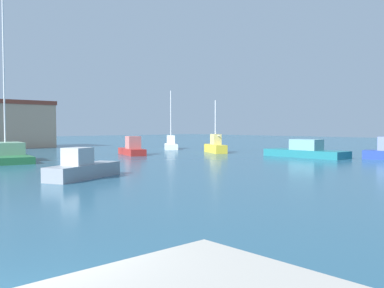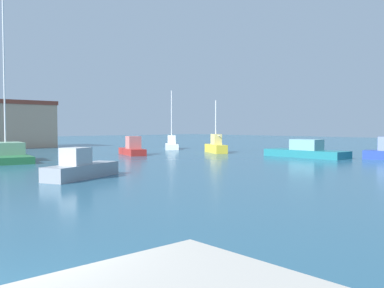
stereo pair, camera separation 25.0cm
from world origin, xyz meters
The scene contains 7 objects.
water centered at (15.00, 20.00, 0.00)m, with size 160.00×160.00×0.00m, color #285670.
sailboat_yellow_mid_harbor centered at (28.16, 23.37, 0.65)m, with size 2.91×4.14×5.24m.
sailboat_white_distant_north centered at (29.23, 31.67, 0.57)m, with size 3.90×4.41×6.76m.
sailboat_green_outer_mooring centered at (9.27, 27.37, 0.56)m, with size 4.32×9.20×13.71m.
motorboat_red_near_pier centered at (20.19, 26.34, 0.58)m, with size 2.68×4.57×1.75m.
motorboat_grey_inner_mooring centered at (8.41, 13.47, 0.53)m, with size 4.76×3.08×1.59m.
motorboat_teal_distant_east centered at (29.68, 14.01, 0.50)m, with size 2.45×7.32×1.53m.
Camera 1 is at (-1.74, -5.90, 2.65)m, focal length 39.14 mm.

